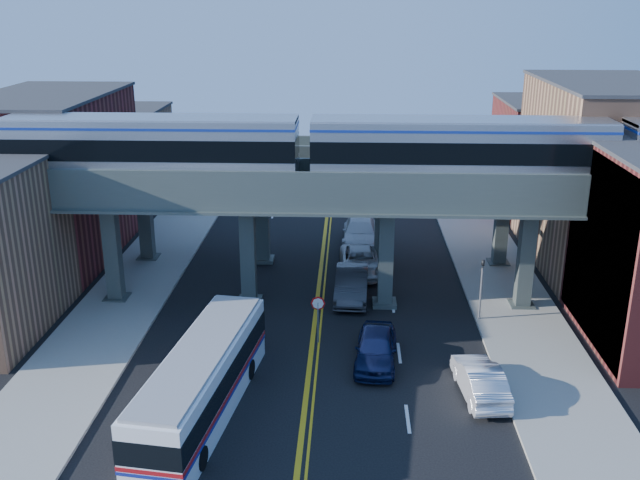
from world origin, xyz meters
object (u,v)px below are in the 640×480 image
at_px(traffic_signal, 482,283).
at_px(car_lane_d, 360,232).
at_px(transit_train, 460,149).
at_px(car_parked_curb, 480,380).
at_px(stop_sign, 318,312).
at_px(car_lane_b, 352,284).
at_px(transit_bus, 202,382).
at_px(car_lane_c, 360,261).
at_px(car_lane_a, 376,348).

distance_m(traffic_signal, car_lane_d, 14.62).
distance_m(transit_train, traffic_signal, 7.49).
bearing_deg(car_parked_curb, stop_sign, -38.53).
bearing_deg(car_parked_curb, car_lane_b, -67.36).
relative_size(transit_bus, car_lane_d, 1.93).
xyz_separation_m(car_lane_c, car_lane_d, (0.04, 5.79, 0.12)).
distance_m(transit_bus, car_parked_curb, 12.47).
relative_size(transit_train, traffic_signal, 12.25).
distance_m(car_lane_a, car_lane_d, 18.14).
relative_size(transit_train, car_lane_c, 9.06).
relative_size(transit_train, stop_sign, 19.10).
xyz_separation_m(traffic_signal, transit_bus, (-13.58, -9.95, -0.76)).
bearing_deg(car_parked_curb, transit_bus, 3.78).
relative_size(traffic_signal, car_lane_b, 0.75).
xyz_separation_m(transit_train, car_lane_c, (-5.20, 5.21, -8.62)).
xyz_separation_m(transit_train, stop_sign, (-7.53, -5.00, -7.63)).
xyz_separation_m(stop_sign, car_lane_d, (2.36, 16.00, -0.86)).
xyz_separation_m(stop_sign, car_parked_curb, (7.60, -4.90, -0.97)).
relative_size(transit_bus, car_lane_b, 2.17).
height_order(traffic_signal, car_lane_d, traffic_signal).
relative_size(transit_bus, car_lane_c, 2.15).
height_order(transit_bus, car_lane_d, transit_bus).
relative_size(stop_sign, car_parked_curb, 0.55).
relative_size(stop_sign, transit_bus, 0.22).
height_order(traffic_signal, car_lane_c, traffic_signal).
bearing_deg(car_lane_a, car_lane_d, 96.72).
xyz_separation_m(stop_sign, car_lane_b, (1.74, 5.94, -0.86)).
bearing_deg(transit_bus, transit_train, -37.92).
bearing_deg(car_lane_c, car_parked_curb, -73.71).
bearing_deg(car_lane_b, traffic_signal, -20.41).
bearing_deg(transit_train, car_parked_curb, -89.57).
bearing_deg(car_lane_c, transit_bus, -115.15).
height_order(stop_sign, car_lane_c, stop_sign).
height_order(transit_train, car_lane_c, transit_train).
height_order(traffic_signal, car_lane_b, traffic_signal).
distance_m(transit_bus, car_lane_d, 24.02).
bearing_deg(traffic_signal, car_lane_b, 157.65).
height_order(car_lane_a, car_lane_c, car_lane_a).
xyz_separation_m(transit_bus, car_lane_c, (7.00, 17.17, -0.77)).
bearing_deg(transit_train, car_lane_c, 134.93).
xyz_separation_m(car_lane_b, car_parked_curb, (5.85, -10.84, -0.11)).
xyz_separation_m(transit_train, car_lane_d, (-5.16, 11.00, -8.49)).
relative_size(transit_train, car_parked_curb, 10.50).
height_order(transit_bus, car_lane_b, transit_bus).
relative_size(traffic_signal, car_lane_c, 0.74).
relative_size(car_lane_d, car_parked_curb, 1.29).
height_order(car_lane_a, car_parked_curb, car_lane_a).
height_order(transit_train, car_parked_curb, transit_train).
height_order(stop_sign, car_lane_b, stop_sign).
xyz_separation_m(transit_bus, car_lane_b, (6.42, 12.90, -0.64)).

